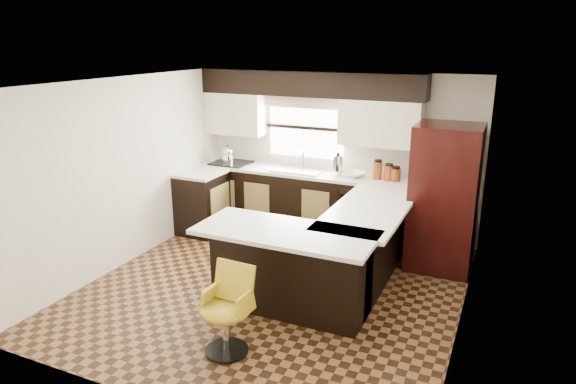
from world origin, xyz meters
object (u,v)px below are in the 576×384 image
at_px(peninsula_long, 364,246).
at_px(peninsula_return, 291,271).
at_px(bar_chair, 225,312).
at_px(refrigerator, 444,198).

height_order(peninsula_long, peninsula_return, same).
relative_size(peninsula_return, bar_chair, 1.95).
xyz_separation_m(peninsula_return, refrigerator, (1.31, 1.80, 0.48)).
bearing_deg(peninsula_long, peninsula_return, -118.30).
height_order(peninsula_long, refrigerator, refrigerator).
relative_size(peninsula_long, refrigerator, 1.05).
bearing_deg(bar_chair, peninsula_return, 79.90).
xyz_separation_m(peninsula_long, peninsula_return, (-0.53, -0.97, 0.00)).
xyz_separation_m(peninsula_long, refrigerator, (0.78, 0.82, 0.48)).
bearing_deg(bar_chair, peninsula_long, 71.76).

